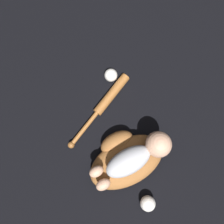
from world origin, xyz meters
TOP-DOWN VIEW (x-y plane):
  - ground_plane at (0.00, 0.00)m, footprint 6.00×6.00m
  - baseball_glove at (-0.06, 0.04)m, footprint 0.39×0.28m
  - baby_figure at (-0.01, 0.02)m, footprint 0.38×0.13m
  - baseball_bat at (0.02, 0.33)m, footprint 0.45×0.19m
  - baseball at (0.12, 0.43)m, footprint 0.07×0.07m
  - baseball_spare at (-0.08, -0.19)m, footprint 0.07×0.07m

SIDE VIEW (x-z plane):
  - ground_plane at x=0.00m, z-range 0.00..0.00m
  - baseball_bat at x=0.02m, z-range 0.00..0.05m
  - baseball at x=0.12m, z-range 0.00..0.07m
  - baseball_spare at x=-0.08m, z-range 0.00..0.07m
  - baseball_glove at x=-0.06m, z-range 0.00..0.11m
  - baby_figure at x=-0.01m, z-range 0.10..0.22m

